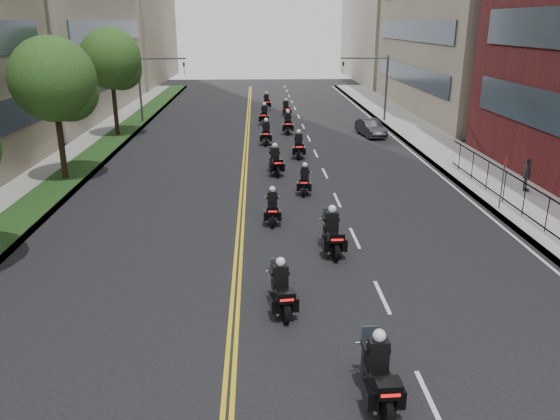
{
  "coord_description": "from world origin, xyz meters",
  "views": [
    {
      "loc": [
        -0.71,
        -5.3,
        8.26
      ],
      "look_at": [
        0.13,
        14.01,
        1.59
      ],
      "focal_mm": 35.0,
      "sensor_mm": 36.0,
      "label": 1
    }
  ],
  "objects_px": {
    "motorcycle_12": "(267,103)",
    "motorcycle_8": "(266,134)",
    "motorcycle_4": "(272,208)",
    "motorcycle_7": "(299,146)",
    "parked_sedan": "(371,128)",
    "motorcycle_1": "(379,374)",
    "pedestrian_c": "(527,175)",
    "motorcycle_11": "(286,109)",
    "motorcycle_2": "(281,291)",
    "motorcycle_10": "(264,116)",
    "motorcycle_6": "(275,162)",
    "motorcycle_9": "(288,124)",
    "motorcycle_5": "(305,181)",
    "motorcycle_3": "(332,234)"
  },
  "relations": [
    {
      "from": "motorcycle_2",
      "to": "pedestrian_c",
      "type": "relative_size",
      "value": 1.35
    },
    {
      "from": "motorcycle_1",
      "to": "motorcycle_5",
      "type": "relative_size",
      "value": 1.14
    },
    {
      "from": "motorcycle_7",
      "to": "motorcycle_11",
      "type": "height_order",
      "value": "motorcycle_7"
    },
    {
      "from": "motorcycle_7",
      "to": "pedestrian_c",
      "type": "xyz_separation_m",
      "value": [
        10.9,
        -8.36,
        0.29
      ]
    },
    {
      "from": "motorcycle_1",
      "to": "motorcycle_3",
      "type": "relative_size",
      "value": 0.97
    },
    {
      "from": "motorcycle_12",
      "to": "parked_sedan",
      "type": "bearing_deg",
      "value": -62.64
    },
    {
      "from": "motorcycle_4",
      "to": "motorcycle_12",
      "type": "distance_m",
      "value": 32.42
    },
    {
      "from": "motorcycle_12",
      "to": "pedestrian_c",
      "type": "height_order",
      "value": "pedestrian_c"
    },
    {
      "from": "motorcycle_2",
      "to": "motorcycle_11",
      "type": "distance_m",
      "value": 35.99
    },
    {
      "from": "motorcycle_9",
      "to": "motorcycle_5",
      "type": "bearing_deg",
      "value": -88.65
    },
    {
      "from": "motorcycle_1",
      "to": "parked_sedan",
      "type": "distance_m",
      "value": 31.23
    },
    {
      "from": "motorcycle_1",
      "to": "motorcycle_12",
      "type": "height_order",
      "value": "motorcycle_1"
    },
    {
      "from": "motorcycle_12",
      "to": "motorcycle_10",
      "type": "bearing_deg",
      "value": -94.3
    },
    {
      "from": "motorcycle_4",
      "to": "motorcycle_2",
      "type": "bearing_deg",
      "value": -88.34
    },
    {
      "from": "motorcycle_8",
      "to": "motorcycle_11",
      "type": "xyz_separation_m",
      "value": [
        2.08,
        12.02,
        -0.08
      ]
    },
    {
      "from": "motorcycle_4",
      "to": "motorcycle_7",
      "type": "bearing_deg",
      "value": 81.76
    },
    {
      "from": "motorcycle_9",
      "to": "motorcycle_6",
      "type": "bearing_deg",
      "value": -95.11
    },
    {
      "from": "motorcycle_12",
      "to": "parked_sedan",
      "type": "distance_m",
      "value": 15.73
    },
    {
      "from": "motorcycle_2",
      "to": "motorcycle_12",
      "type": "bearing_deg",
      "value": 82.45
    },
    {
      "from": "motorcycle_8",
      "to": "parked_sedan",
      "type": "relative_size",
      "value": 0.65
    },
    {
      "from": "pedestrian_c",
      "to": "motorcycle_11",
      "type": "bearing_deg",
      "value": 49.67
    },
    {
      "from": "motorcycle_2",
      "to": "pedestrian_c",
      "type": "xyz_separation_m",
      "value": [
        12.91,
        11.37,
        0.33
      ]
    },
    {
      "from": "motorcycle_3",
      "to": "motorcycle_1",
      "type": "bearing_deg",
      "value": -93.03
    },
    {
      "from": "parked_sedan",
      "to": "motorcycle_8",
      "type": "bearing_deg",
      "value": -171.11
    },
    {
      "from": "motorcycle_5",
      "to": "parked_sedan",
      "type": "bearing_deg",
      "value": 73.3
    },
    {
      "from": "motorcycle_4",
      "to": "motorcycle_10",
      "type": "bearing_deg",
      "value": 91.33
    },
    {
      "from": "motorcycle_7",
      "to": "motorcycle_10",
      "type": "xyz_separation_m",
      "value": [
        -2.01,
        12.19,
        0.02
      ]
    },
    {
      "from": "motorcycle_2",
      "to": "motorcycle_4",
      "type": "height_order",
      "value": "motorcycle_2"
    },
    {
      "from": "motorcycle_9",
      "to": "parked_sedan",
      "type": "distance_m",
      "value": 6.4
    },
    {
      "from": "motorcycle_8",
      "to": "pedestrian_c",
      "type": "bearing_deg",
      "value": -41.59
    },
    {
      "from": "motorcycle_2",
      "to": "motorcycle_3",
      "type": "bearing_deg",
      "value": 56.98
    },
    {
      "from": "motorcycle_10",
      "to": "motorcycle_1",
      "type": "bearing_deg",
      "value": -82.27
    },
    {
      "from": "motorcycle_6",
      "to": "motorcycle_10",
      "type": "height_order",
      "value": "motorcycle_10"
    },
    {
      "from": "motorcycle_6",
      "to": "motorcycle_11",
      "type": "height_order",
      "value": "motorcycle_6"
    },
    {
      "from": "motorcycle_9",
      "to": "motorcycle_12",
      "type": "height_order",
      "value": "motorcycle_9"
    },
    {
      "from": "parked_sedan",
      "to": "motorcycle_3",
      "type": "bearing_deg",
      "value": -113.42
    },
    {
      "from": "motorcycle_4",
      "to": "motorcycle_12",
      "type": "relative_size",
      "value": 0.91
    },
    {
      "from": "motorcycle_7",
      "to": "pedestrian_c",
      "type": "relative_size",
      "value": 1.44
    },
    {
      "from": "motorcycle_12",
      "to": "motorcycle_11",
      "type": "bearing_deg",
      "value": -69.54
    },
    {
      "from": "motorcycle_12",
      "to": "motorcycle_8",
      "type": "bearing_deg",
      "value": -93.08
    },
    {
      "from": "motorcycle_8",
      "to": "motorcycle_12",
      "type": "height_order",
      "value": "motorcycle_8"
    },
    {
      "from": "motorcycle_5",
      "to": "motorcycle_12",
      "type": "xyz_separation_m",
      "value": [
        -1.36,
        28.18,
        0.08
      ]
    },
    {
      "from": "motorcycle_6",
      "to": "pedestrian_c",
      "type": "xyz_separation_m",
      "value": [
        12.54,
        -4.29,
        0.29
      ]
    },
    {
      "from": "motorcycle_7",
      "to": "motorcycle_3",
      "type": "bearing_deg",
      "value": -87.71
    },
    {
      "from": "motorcycle_2",
      "to": "motorcycle_6",
      "type": "bearing_deg",
      "value": 81.62
    },
    {
      "from": "motorcycle_7",
      "to": "motorcycle_10",
      "type": "height_order",
      "value": "motorcycle_10"
    },
    {
      "from": "motorcycle_2",
      "to": "motorcycle_7",
      "type": "relative_size",
      "value": 0.94
    },
    {
      "from": "motorcycle_6",
      "to": "motorcycle_12",
      "type": "distance_m",
      "value": 24.48
    },
    {
      "from": "motorcycle_3",
      "to": "motorcycle_11",
      "type": "height_order",
      "value": "motorcycle_3"
    },
    {
      "from": "motorcycle_3",
      "to": "motorcycle_12",
      "type": "relative_size",
      "value": 1.04
    }
  ]
}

